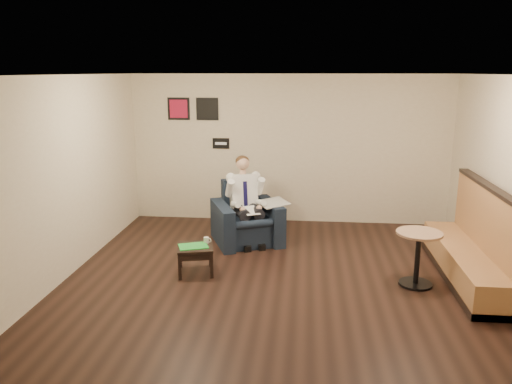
# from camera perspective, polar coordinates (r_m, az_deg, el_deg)

# --- Properties ---
(ground) EXTENTS (6.00, 6.00, 0.00)m
(ground) POSITION_cam_1_polar(r_m,az_deg,el_deg) (6.99, 2.68, -10.40)
(ground) COLOR black
(ground) RESTS_ON ground
(wall_back) EXTENTS (6.00, 0.02, 2.80)m
(wall_back) POSITION_cam_1_polar(r_m,az_deg,el_deg) (9.49, 3.79, 4.87)
(wall_back) COLOR #EFE2C4
(wall_back) RESTS_ON ground
(wall_front) EXTENTS (6.00, 0.02, 2.80)m
(wall_front) POSITION_cam_1_polar(r_m,az_deg,el_deg) (3.68, 0.29, -9.48)
(wall_front) COLOR #EFE2C4
(wall_front) RESTS_ON ground
(wall_left) EXTENTS (0.02, 6.00, 2.80)m
(wall_left) POSITION_cam_1_polar(r_m,az_deg,el_deg) (7.33, -21.31, 1.34)
(wall_left) COLOR #EFE2C4
(wall_left) RESTS_ON ground
(ceiling) EXTENTS (6.00, 6.00, 0.02)m
(ceiling) POSITION_cam_1_polar(r_m,az_deg,el_deg) (6.38, 2.97, 13.22)
(ceiling) COLOR white
(ceiling) RESTS_ON wall_back
(seating_sign) EXTENTS (0.32, 0.02, 0.20)m
(seating_sign) POSITION_cam_1_polar(r_m,az_deg,el_deg) (9.59, -4.03, 5.56)
(seating_sign) COLOR black
(seating_sign) RESTS_ON wall_back
(art_print_left) EXTENTS (0.42, 0.03, 0.42)m
(art_print_left) POSITION_cam_1_polar(r_m,az_deg,el_deg) (9.69, -8.82, 9.39)
(art_print_left) COLOR #BA163A
(art_print_left) RESTS_ON wall_back
(art_print_right) EXTENTS (0.42, 0.03, 0.42)m
(art_print_right) POSITION_cam_1_polar(r_m,az_deg,el_deg) (9.57, -5.59, 9.43)
(art_print_right) COLOR black
(art_print_right) RESTS_ON wall_back
(armchair) EXTENTS (1.37, 1.37, 1.01)m
(armchair) POSITION_cam_1_polar(r_m,az_deg,el_deg) (8.43, -1.05, -2.45)
(armchair) COLOR black
(armchair) RESTS_ON ground
(seated_man) EXTENTS (0.99, 1.17, 1.39)m
(seated_man) POSITION_cam_1_polar(r_m,az_deg,el_deg) (8.26, -0.81, -1.45)
(seated_man) COLOR white
(seated_man) RESTS_ON armchair
(lap_papers) EXTENTS (0.35, 0.40, 0.01)m
(lap_papers) POSITION_cam_1_polar(r_m,az_deg,el_deg) (8.17, -0.59, -2.12)
(lap_papers) COLOR white
(lap_papers) RESTS_ON seated_man
(newspaper) EXTENTS (0.63, 0.69, 0.01)m
(newspaper) POSITION_cam_1_polar(r_m,az_deg,el_deg) (8.40, 1.94, -1.22)
(newspaper) COLOR silver
(newspaper) RESTS_ON armchair
(side_table) EXTENTS (0.60, 0.60, 0.41)m
(side_table) POSITION_cam_1_polar(r_m,az_deg,el_deg) (7.31, -6.93, -7.65)
(side_table) COLOR black
(side_table) RESTS_ON ground
(green_folder) EXTENTS (0.48, 0.42, 0.01)m
(green_folder) POSITION_cam_1_polar(r_m,az_deg,el_deg) (7.22, -7.19, -6.16)
(green_folder) COLOR green
(green_folder) RESTS_ON side_table
(coffee_mug) EXTENTS (0.09, 0.09, 0.09)m
(coffee_mug) POSITION_cam_1_polar(r_m,az_deg,el_deg) (7.32, -5.71, -5.50)
(coffee_mug) COLOR white
(coffee_mug) RESTS_ON side_table
(smartphone) EXTENTS (0.13, 0.07, 0.01)m
(smartphone) POSITION_cam_1_polar(r_m,az_deg,el_deg) (7.37, -6.63, -5.73)
(smartphone) COLOR black
(smartphone) RESTS_ON side_table
(banquette) EXTENTS (0.61, 2.57, 1.31)m
(banquette) POSITION_cam_1_polar(r_m,az_deg,el_deg) (7.50, 23.17, -4.46)
(banquette) COLOR #A87241
(banquette) RESTS_ON ground
(cafe_table) EXTENTS (0.75, 0.75, 0.76)m
(cafe_table) POSITION_cam_1_polar(r_m,az_deg,el_deg) (7.14, 17.96, -7.26)
(cafe_table) COLOR #A47759
(cafe_table) RESTS_ON ground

